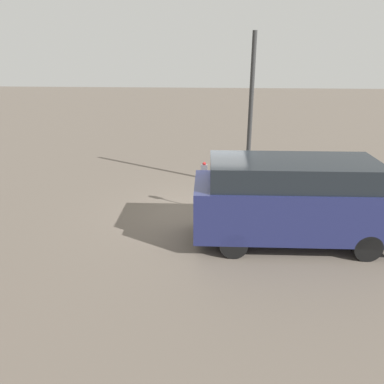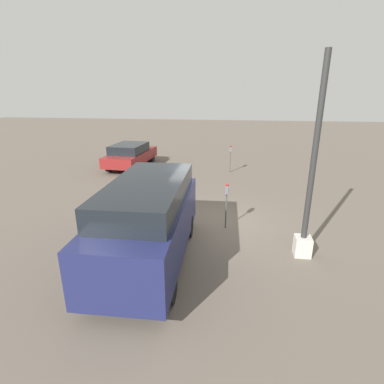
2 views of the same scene
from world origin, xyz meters
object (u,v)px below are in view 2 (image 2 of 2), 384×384
at_px(parked_van, 148,220).
at_px(car_distant, 131,155).
at_px(parking_meter_near, 227,196).
at_px(parking_meter_far, 231,153).
at_px(lamp_post, 308,201).

relative_size(parked_van, car_distant, 1.16).
distance_m(parking_meter_near, parked_van, 3.03).
xyz_separation_m(parking_meter_far, parked_van, (9.72, -1.91, 0.09)).
bearing_deg(parking_meter_near, parking_meter_far, -177.92).
relative_size(parking_meter_near, parking_meter_far, 1.03).
bearing_deg(lamp_post, parking_meter_near, -124.39).
bearing_deg(parking_meter_far, lamp_post, 15.75).
bearing_deg(car_distant, lamp_post, -134.92).
distance_m(parking_meter_far, car_distant, 5.94).
distance_m(parking_meter_far, parked_van, 9.90).
bearing_deg(parked_van, parking_meter_near, 138.84).
height_order(lamp_post, parked_van, lamp_post).
distance_m(parking_meter_near, lamp_post, 2.66).
bearing_deg(car_distant, parked_van, -154.57).
xyz_separation_m(parking_meter_far, car_distant, (-0.34, -5.92, -0.34)).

